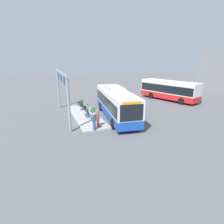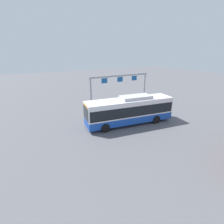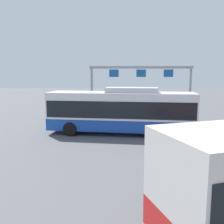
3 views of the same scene
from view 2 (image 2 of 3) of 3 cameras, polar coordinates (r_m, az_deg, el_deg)
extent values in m
plane|color=#56565B|center=(21.41, 5.67, -3.77)|extent=(120.00, 120.00, 0.00)
cube|color=#9E9E99|center=(24.65, 4.35, -0.29)|extent=(10.00, 2.80, 0.16)
cube|color=#1947AD|center=(21.11, 5.74, -1.85)|extent=(10.91, 3.86, 0.85)
cube|color=silver|center=(20.64, 5.87, 1.70)|extent=(10.91, 3.86, 1.90)
cube|color=black|center=(20.71, 5.85, 1.18)|extent=(10.70, 3.87, 1.20)
cube|color=black|center=(18.93, -8.73, -0.46)|extent=(0.31, 2.11, 1.50)
cube|color=#B7B7BC|center=(20.69, 7.95, 4.92)|extent=(3.93, 2.22, 0.36)
cube|color=orange|center=(18.67, -8.65, 2.02)|extent=(0.35, 1.75, 0.28)
cylinder|color=black|center=(18.91, -2.25, -5.34)|extent=(1.03, 0.43, 1.00)
cylinder|color=black|center=(21.00, -4.43, -2.73)|extent=(1.03, 0.43, 1.00)
cylinder|color=black|center=(21.84, 14.51, -2.43)|extent=(1.03, 0.43, 1.00)
cylinder|color=black|center=(23.67, 11.16, -0.41)|extent=(1.03, 0.43, 1.00)
cylinder|color=maroon|center=(22.37, -4.11, -1.04)|extent=(0.32, 0.32, 0.85)
cylinder|color=slate|center=(22.12, -4.15, 0.71)|extent=(0.39, 0.39, 0.60)
sphere|color=#9E755B|center=(21.99, -4.18, 1.72)|extent=(0.22, 0.22, 0.22)
cube|color=#BF7F1E|center=(22.32, -4.53, 0.96)|extent=(0.31, 0.22, 0.40)
cylinder|color=#476B4C|center=(23.08, -0.09, -0.32)|extent=(0.35, 0.35, 0.85)
cylinder|color=#476B4C|center=(22.84, -0.09, 1.38)|extent=(0.42, 0.42, 0.60)
sphere|color=#9E755B|center=(22.71, -0.09, 2.37)|extent=(0.22, 0.22, 0.22)
cube|color=#4C8447|center=(23.07, -0.23, 1.65)|extent=(0.32, 0.25, 0.40)
cylinder|color=#334C8C|center=(23.95, 2.14, 0.43)|extent=(0.35, 0.35, 0.85)
cylinder|color=gray|center=(23.72, 2.16, 2.08)|extent=(0.42, 0.42, 0.60)
sphere|color=brown|center=(23.59, 2.18, 3.03)|extent=(0.22, 0.22, 0.22)
cube|color=#26262D|center=(23.95, 2.01, 2.33)|extent=(0.32, 0.25, 0.40)
cylinder|color=#334C8C|center=(22.58, -6.53, -0.92)|extent=(0.33, 0.33, 0.85)
cylinder|color=#334C8C|center=(22.34, -6.60, 0.82)|extent=(0.40, 0.40, 0.60)
sphere|color=tan|center=(22.21, -6.64, 1.82)|extent=(0.22, 0.22, 0.22)
cube|color=#4C8447|center=(22.53, -6.98, 1.06)|extent=(0.31, 0.23, 0.40)
cylinder|color=gray|center=(28.85, 10.66, 7.63)|extent=(0.24, 0.24, 5.20)
cylinder|color=gray|center=(24.10, -7.00, 5.43)|extent=(0.24, 0.24, 5.20)
cube|color=gray|center=(25.72, 2.70, 12.03)|extent=(9.80, 0.20, 0.24)
cube|color=#144C8C|center=(27.23, 7.41, 11.15)|extent=(0.90, 0.08, 0.70)
cube|color=#144C8C|center=(25.80, 2.68, 10.82)|extent=(0.90, 0.08, 0.70)
cube|color=#144C8C|center=(24.56, -2.55, 10.36)|extent=(0.90, 0.08, 0.70)
cylinder|color=#2D5133|center=(26.60, 12.33, 2.03)|extent=(0.52, 0.52, 0.90)
camera|label=1|loc=(25.06, -47.20, 9.21)|focal=29.38mm
camera|label=3|loc=(11.79, 66.71, -13.43)|focal=39.93mm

